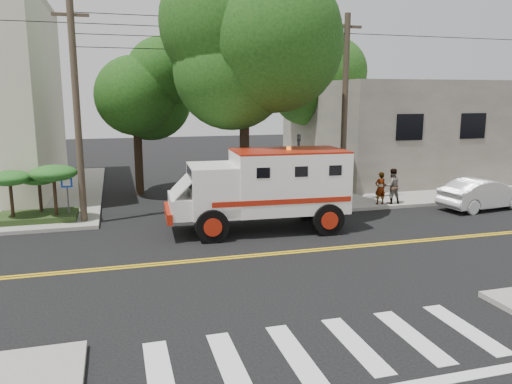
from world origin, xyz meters
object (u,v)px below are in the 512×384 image
object	(u,v)px
parked_sedan	(483,194)
pedestrian_a	(380,188)
armored_truck	(266,185)
pedestrian_b	(392,186)

from	to	relation	value
parked_sedan	pedestrian_a	size ratio (longest dim) A/B	2.83
armored_truck	pedestrian_a	world-z (taller)	armored_truck
pedestrian_a	pedestrian_b	bearing A→B (deg)	176.16
pedestrian_b	parked_sedan	bearing A→B (deg)	160.20
parked_sedan	pedestrian_b	xyz separation A→B (m)	(-3.88, 1.70, 0.28)
armored_truck	parked_sedan	world-z (taller)	armored_truck
armored_truck	pedestrian_a	size ratio (longest dim) A/B	4.58
parked_sedan	pedestrian_b	bearing A→B (deg)	58.86
pedestrian_a	pedestrian_b	xyz separation A→B (m)	(0.63, 0.00, 0.07)
pedestrian_a	pedestrian_b	size ratio (longest dim) A/B	0.92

